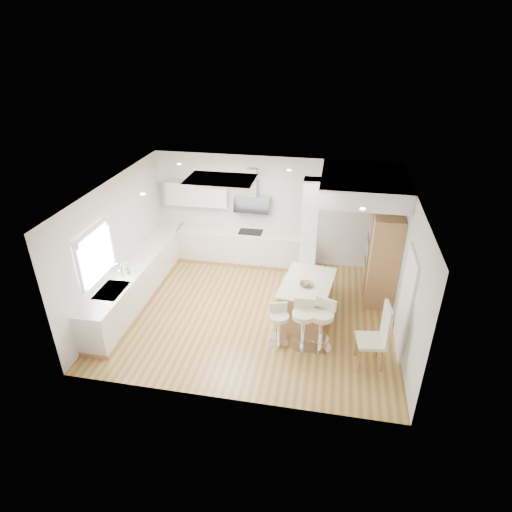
% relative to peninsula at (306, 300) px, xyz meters
% --- Properties ---
extents(ground, '(6.00, 6.00, 0.00)m').
position_rel_peninsula_xyz_m(ground, '(-1.13, -0.02, -0.46)').
color(ground, '#AB813F').
rests_on(ground, ground).
extents(ceiling, '(6.00, 5.00, 0.02)m').
position_rel_peninsula_xyz_m(ceiling, '(-1.13, -0.02, -0.46)').
color(ceiling, white).
rests_on(ceiling, ground).
extents(wall_back, '(6.00, 0.04, 2.80)m').
position_rel_peninsula_xyz_m(wall_back, '(-1.13, 2.48, 0.94)').
color(wall_back, beige).
rests_on(wall_back, ground).
extents(wall_left, '(0.04, 5.00, 2.80)m').
position_rel_peninsula_xyz_m(wall_left, '(-4.13, -0.02, 0.94)').
color(wall_left, beige).
rests_on(wall_left, ground).
extents(wall_right, '(0.04, 5.00, 2.80)m').
position_rel_peninsula_xyz_m(wall_right, '(1.87, -0.02, 0.94)').
color(wall_right, beige).
rests_on(wall_right, ground).
extents(skylight, '(4.10, 2.10, 0.06)m').
position_rel_peninsula_xyz_m(skylight, '(-1.92, 0.58, 2.31)').
color(skylight, white).
rests_on(skylight, ground).
extents(window_left, '(0.06, 1.28, 1.07)m').
position_rel_peninsula_xyz_m(window_left, '(-4.08, -0.92, 1.23)').
color(window_left, white).
rests_on(window_left, ground).
extents(doorway_right, '(0.05, 1.00, 2.10)m').
position_rel_peninsula_xyz_m(doorway_right, '(1.85, -0.62, 0.54)').
color(doorway_right, '#4B423B').
rests_on(doorway_right, ground).
extents(counter_left, '(0.63, 4.50, 1.35)m').
position_rel_peninsula_xyz_m(counter_left, '(-3.83, 0.21, -0.00)').
color(counter_left, '#AE7C4A').
rests_on(counter_left, ground).
extents(counter_back, '(3.62, 0.63, 2.50)m').
position_rel_peninsula_xyz_m(counter_back, '(-2.04, 2.20, 0.24)').
color(counter_back, '#AE7C4A').
rests_on(counter_back, ground).
extents(pillar, '(0.35, 0.35, 2.80)m').
position_rel_peninsula_xyz_m(pillar, '(-0.08, 0.93, 0.94)').
color(pillar, white).
rests_on(pillar, ground).
extents(soffit, '(1.78, 2.20, 0.40)m').
position_rel_peninsula_xyz_m(soffit, '(0.97, 1.38, 2.14)').
color(soffit, white).
rests_on(soffit, ground).
extents(oven_column, '(0.63, 1.21, 2.10)m').
position_rel_peninsula_xyz_m(oven_column, '(1.55, 1.21, 0.59)').
color(oven_column, '#AE7C4A').
rests_on(oven_column, ground).
extents(peninsula, '(1.18, 1.61, 0.98)m').
position_rel_peninsula_xyz_m(peninsula, '(0.00, 0.00, 0.00)').
color(peninsula, '#AE7C4A').
rests_on(peninsula, ground).
extents(bar_stool_a, '(0.49, 0.49, 0.88)m').
position_rel_peninsula_xyz_m(bar_stool_a, '(-0.45, -0.93, 0.03)').
color(bar_stool_a, white).
rests_on(bar_stool_a, ground).
extents(bar_stool_b, '(0.48, 0.48, 1.02)m').
position_rel_peninsula_xyz_m(bar_stool_b, '(0.01, -0.92, 0.11)').
color(bar_stool_b, white).
rests_on(bar_stool_b, ground).
extents(bar_stool_c, '(0.61, 0.61, 1.05)m').
position_rel_peninsula_xyz_m(bar_stool_c, '(0.35, -0.90, 0.13)').
color(bar_stool_c, white).
rests_on(bar_stool_c, ground).
extents(dining_chair, '(0.57, 0.57, 1.30)m').
position_rel_peninsula_xyz_m(dining_chair, '(1.37, -1.19, 0.23)').
color(dining_chair, beige).
rests_on(dining_chair, ground).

